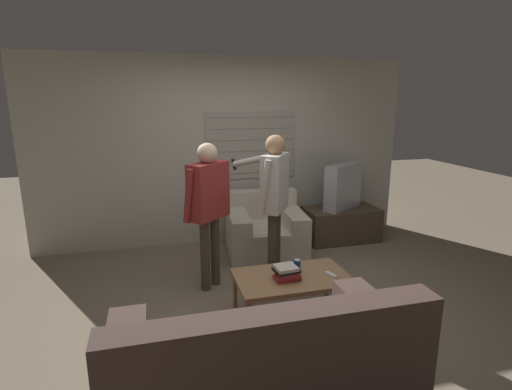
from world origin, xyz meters
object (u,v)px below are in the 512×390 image
object	(u,v)px
couch_blue	(263,374)
spare_remote	(331,275)
armchair_beige	(265,231)
soda_can	(297,266)
person_right_standing	(274,191)
book_stack	(287,273)
tv	(343,187)
coffee_table	(292,280)
person_left_standing	(208,198)

from	to	relation	value
couch_blue	spare_remote	size ratio (longest dim) A/B	13.71
couch_blue	armchair_beige	xyz separation A→B (m)	(0.79, 2.71, -0.03)
armchair_beige	soda_can	world-z (taller)	armchair_beige
person_right_standing	book_stack	world-z (taller)	person_right_standing
tv	spare_remote	xyz separation A→B (m)	(-1.06, -1.92, -0.35)
couch_blue	spare_remote	xyz separation A→B (m)	(0.93, 1.00, 0.10)
spare_remote	tv	bearing A→B (deg)	41.60
couch_blue	spare_remote	bearing A→B (deg)	47.33
couch_blue	coffee_table	size ratio (longest dim) A/B	1.79
soda_can	person_left_standing	bearing A→B (deg)	132.28
coffee_table	soda_can	size ratio (longest dim) A/B	8.25
tv	person_right_standing	world-z (taller)	person_right_standing
tv	person_left_standing	bearing A→B (deg)	-6.68
book_stack	coffee_table	bearing A→B (deg)	33.75
couch_blue	tv	bearing A→B (deg)	55.75
tv	soda_can	bearing A→B (deg)	20.41
couch_blue	soda_can	world-z (taller)	couch_blue
person_left_standing	spare_remote	bearing A→B (deg)	-84.50
soda_can	spare_remote	distance (m)	0.32
coffee_table	person_right_standing	world-z (taller)	person_right_standing
coffee_table	book_stack	xyz separation A→B (m)	(-0.07, -0.05, 0.10)
coffee_table	soda_can	world-z (taller)	soda_can
soda_can	book_stack	bearing A→B (deg)	-141.01
coffee_table	spare_remote	world-z (taller)	spare_remote
armchair_beige	person_left_standing	size ratio (longest dim) A/B	0.66
couch_blue	armchair_beige	world-z (taller)	couch_blue
tv	armchair_beige	bearing A→B (deg)	-22.75
coffee_table	book_stack	bearing A→B (deg)	-146.25
person_left_standing	tv	bearing A→B (deg)	-15.11
person_right_standing	spare_remote	xyz separation A→B (m)	(0.27, -0.91, -0.60)
couch_blue	soda_can	size ratio (longest dim) A/B	14.78
soda_can	spare_remote	world-z (taller)	soda_can
coffee_table	soda_can	xyz separation A→B (m)	(0.07, 0.07, 0.10)
tv	person_left_standing	distance (m)	2.27
tv	soda_can	distance (m)	2.23
couch_blue	person_right_standing	xyz separation A→B (m)	(0.66, 1.91, 0.70)
armchair_beige	coffee_table	size ratio (longest dim) A/B	1.00
coffee_table	book_stack	size ratio (longest dim) A/B	4.29
soda_can	spare_remote	bearing A→B (deg)	-29.78
tv	spare_remote	size ratio (longest dim) A/B	4.91
person_right_standing	book_stack	distance (m)	1.04
couch_blue	person_right_standing	distance (m)	2.14
armchair_beige	tv	world-z (taller)	tv
tv	couch_blue	bearing A→B (deg)	23.28
armchair_beige	soda_can	xyz separation A→B (m)	(-0.14, -1.56, 0.18)
coffee_table	person_left_standing	distance (m)	1.22
couch_blue	person_left_standing	xyz separation A→B (m)	(-0.05, 1.93, 0.66)
couch_blue	person_right_standing	size ratio (longest dim) A/B	1.14
armchair_beige	book_stack	distance (m)	1.71
tv	book_stack	world-z (taller)	tv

